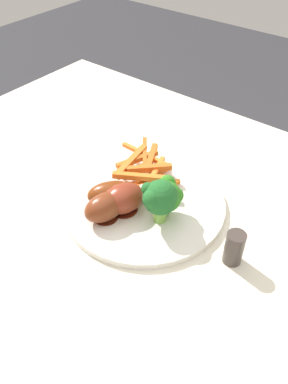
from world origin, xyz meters
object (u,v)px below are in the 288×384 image
Objects in this scene: dining_table at (165,272)px; dinner_plate at (144,203)px; broccoli_floret_front at (167,196)px; chicken_drumstick_near at (124,199)px; broccoli_floret_middle at (159,197)px; carrot_fries_pile at (144,168)px; chicken_drumstick_far at (107,206)px; chicken_drumstick_extra at (114,193)px; pepper_shaker at (234,248)px.

dining_table is 4.31× the size of dinner_plate.
broccoli_floret_front reaches higher than chicken_drumstick_near.
broccoli_floret_middle is 0.62× the size of chicken_drumstick_near.
chicken_drumstick_far is (-0.02, 0.12, 0.00)m from carrot_fries_pile.
chicken_drumstick_near reaches higher than chicken_drumstick_far.
chicken_drumstick_near is 1.01× the size of chicken_drumstick_far.
broccoli_floret_front reaches higher than carrot_fries_pile.
chicken_drumstick_near reaches higher than dining_table.
chicken_drumstick_near is 1.06× the size of chicken_drumstick_extra.
dinner_plate is 0.19m from pepper_shaker.
dining_table is at bearing 177.71° from chicken_drumstick_extra.
chicken_drumstick_far is (0.01, 0.03, -0.00)m from chicken_drumstick_near.
carrot_fries_pile is 0.09m from chicken_drumstick_extra.
broccoli_floret_front is at bearing -149.89° from chicken_drumstick_near.
broccoli_floret_middle is 0.07m from chicken_drumstick_near.
dinner_plate is at bearing 128.83° from carrot_fries_pile.
chicken_drumstick_extra is at bearing -2.29° from dining_table.
broccoli_floret_front is at bearing -160.28° from chicken_drumstick_extra.
broccoli_floret_middle is (-0.05, 0.02, 0.06)m from dinner_plate.
dining_table is 10.23× the size of chicken_drumstick_extra.
chicken_drumstick_far is at bearing 33.60° from broccoli_floret_middle.
dinner_plate is 0.07m from broccoli_floret_front.
pepper_shaker reaches higher than dinner_plate.
broccoli_floret_front is at bearing 150.02° from carrot_fries_pile.
chicken_drumstick_far reaches higher than dinner_plate.
broccoli_floret_front is at bearing -5.04° from pepper_shaker.
chicken_drumstick_extra is (0.12, -0.00, 0.13)m from dining_table.
carrot_fries_pile is (0.09, -0.07, -0.03)m from broccoli_floret_middle.
chicken_drumstick_far is (0.07, 0.05, -0.03)m from broccoli_floret_middle.
broccoli_floret_front is at bearing -138.02° from chicken_drumstick_far.
broccoli_floret_middle is 0.14m from pepper_shaker.
carrot_fries_pile is at bearing -82.03° from chicken_drumstick_far.
chicken_drumstick_extra is at bearing 19.72° from broccoli_floret_front.
dinner_plate is 0.08m from chicken_drumstick_far.
chicken_drumstick_far is (0.10, 0.03, 0.13)m from dining_table.
carrot_fries_pile is 0.12m from chicken_drumstick_far.
chicken_drumstick_far is at bearing 16.10° from dining_table.
chicken_drumstick_near is (0.09, -0.00, 0.13)m from dining_table.
carrot_fries_pile is at bearing -51.17° from dinner_plate.
chicken_drumstick_near reaches higher than pepper_shaker.
chicken_drumstick_far reaches higher than chicken_drumstick_extra.
broccoli_floret_front reaches higher than chicken_drumstick_extra.
dinner_plate is at bearing -109.21° from chicken_drumstick_far.
broccoli_floret_middle reaches higher than pepper_shaker.
broccoli_floret_front reaches higher than chicken_drumstick_far.
broccoli_floret_front reaches higher than dining_table.
chicken_drumstick_extra is at bearing 8.58° from broccoli_floret_middle.
pepper_shaker is at bearing -166.56° from dining_table.
broccoli_floret_middle is at bearing -146.40° from chicken_drumstick_far.
dining_table is at bearing 143.00° from carrot_fries_pile.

